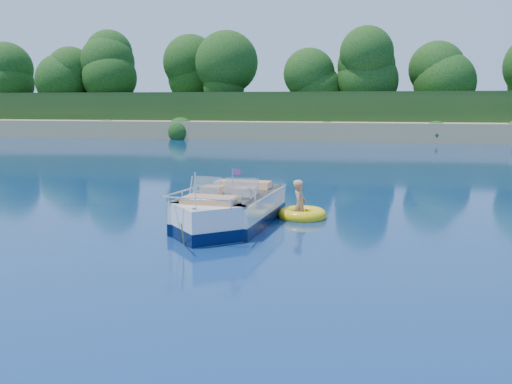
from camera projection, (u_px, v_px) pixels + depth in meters
ground at (182, 246)px, 12.28m from camera, size 160.00×160.00×0.00m
shoreline at (349, 119)px, 73.67m from camera, size 170.00×59.00×6.00m
treeline at (337, 75)px, 50.99m from camera, size 150.00×7.12×8.19m
motorboat at (227, 213)px, 14.18m from camera, size 2.18×5.46×1.82m
tow_tube at (302, 215)px, 15.27m from camera, size 1.46×1.46×0.34m
boy at (300, 217)px, 15.39m from camera, size 0.38×0.79×1.53m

